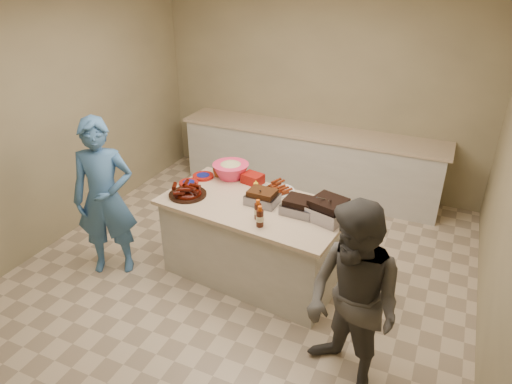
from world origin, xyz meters
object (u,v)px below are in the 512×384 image
at_px(rib_platter, 188,195).
at_px(bbq_bottle_a, 258,219).
at_px(bbq_bottle_b, 260,226).
at_px(guest_gray, 343,381).
at_px(island, 254,274).
at_px(plastic_cup, 218,177).
at_px(coleslaw_bowl, 231,177).
at_px(mustard_bottle, 256,192).
at_px(roasting_pan, 327,218).
at_px(guest_blue, 116,266).

xyz_separation_m(rib_platter, bbq_bottle_a, (0.82, -0.13, 0.00)).
distance_m(bbq_bottle_b, guest_gray, 1.42).
bearing_deg(rib_platter, bbq_bottle_a, -8.76).
height_order(island, plastic_cup, plastic_cup).
bearing_deg(coleslaw_bowl, plastic_cup, -163.48).
height_order(rib_platter, mustard_bottle, rib_platter).
distance_m(island, roasting_pan, 1.11).
bearing_deg(island, plastic_cup, 153.89).
distance_m(rib_platter, coleslaw_bowl, 0.58).
distance_m(island, rib_platter, 1.08).
relative_size(island, rib_platter, 4.74).
distance_m(bbq_bottle_a, guest_blue, 1.78).
xyz_separation_m(mustard_bottle, guest_blue, (-1.32, -0.71, -0.84)).
relative_size(roasting_pan, guest_gray, 0.21).
relative_size(bbq_bottle_a, plastic_cup, 1.86).
bearing_deg(coleslaw_bowl, bbq_bottle_b, -48.74).
height_order(mustard_bottle, guest_blue, mustard_bottle).
xyz_separation_m(coleslaw_bowl, bbq_bottle_b, (0.68, -0.78, 0.00)).
relative_size(island, guest_gray, 1.14).
height_order(bbq_bottle_a, guest_gray, bbq_bottle_a).
bearing_deg(roasting_pan, plastic_cup, -179.07).
height_order(bbq_bottle_a, mustard_bottle, bbq_bottle_a).
distance_m(coleslaw_bowl, bbq_bottle_b, 1.04).
relative_size(bbq_bottle_a, mustard_bottle, 1.46).
distance_m(island, coleslaw_bowl, 1.05).
bearing_deg(guest_gray, plastic_cup, 178.16).
height_order(guest_blue, guest_gray, guest_gray).
bearing_deg(roasting_pan, island, -161.99).
bearing_deg(roasting_pan, mustard_bottle, -178.11).
xyz_separation_m(rib_platter, roasting_pan, (1.39, 0.14, 0.00)).
relative_size(plastic_cup, guest_blue, 0.06).
xyz_separation_m(coleslaw_bowl, guest_gray, (1.66, -1.37, -0.84)).
xyz_separation_m(bbq_bottle_a, guest_gray, (1.04, -0.70, -0.84)).
bearing_deg(rib_platter, bbq_bottle_b, -14.80).
bearing_deg(bbq_bottle_a, island, 121.73).
bearing_deg(roasting_pan, rib_platter, -157.95).
xyz_separation_m(island, mustard_bottle, (-0.08, 0.23, 0.84)).
relative_size(bbq_bottle_b, plastic_cup, 1.93).
bearing_deg(bbq_bottle_a, mustard_bottle, 116.23).
xyz_separation_m(mustard_bottle, guest_gray, (1.28, -1.17, -0.84)).
height_order(bbq_bottle_a, bbq_bottle_b, bbq_bottle_b).
bearing_deg(guest_blue, island, -9.17).
xyz_separation_m(bbq_bottle_b, plastic_cup, (-0.82, 0.74, 0.00)).
xyz_separation_m(rib_platter, bbq_bottle_b, (0.89, -0.23, 0.00)).
relative_size(coleslaw_bowl, bbq_bottle_a, 2.03).
relative_size(coleslaw_bowl, mustard_bottle, 2.96).
xyz_separation_m(bbq_bottle_a, guest_blue, (-1.55, -0.24, -0.84)).
distance_m(rib_platter, bbq_bottle_a, 0.83).
relative_size(island, mustard_bottle, 13.60).
xyz_separation_m(rib_platter, coleslaw_bowl, (0.20, 0.55, 0.00)).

